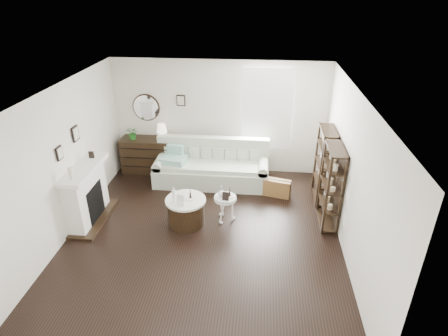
# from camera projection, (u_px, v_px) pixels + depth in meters

# --- Properties ---
(room) EXTENTS (5.50, 5.50, 5.50)m
(room) POSITION_uv_depth(u_px,v_px,m) (251.00, 109.00, 8.60)
(room) COLOR black
(room) RESTS_ON ground
(fireplace) EXTENTS (0.50, 1.40, 1.84)m
(fireplace) POSITION_uv_depth(u_px,v_px,m) (87.00, 196.00, 7.22)
(fireplace) COLOR white
(fireplace) RESTS_ON ground
(shelf_unit_far) EXTENTS (0.30, 0.80, 1.60)m
(shelf_unit_far) POSITION_uv_depth(u_px,v_px,m) (324.00, 165.00, 7.80)
(shelf_unit_far) COLOR black
(shelf_unit_far) RESTS_ON ground
(shelf_unit_near) EXTENTS (0.30, 0.80, 1.60)m
(shelf_unit_near) POSITION_uv_depth(u_px,v_px,m) (331.00, 187.00, 7.00)
(shelf_unit_near) COLOR black
(shelf_unit_near) RESTS_ON ground
(sofa) EXTENTS (2.61, 0.90, 1.01)m
(sofa) POSITION_uv_depth(u_px,v_px,m) (212.00, 169.00, 8.70)
(sofa) COLOR #B4BDA9
(sofa) RESTS_ON ground
(quilt) EXTENTS (0.62, 0.54, 0.14)m
(quilt) POSITION_uv_depth(u_px,v_px,m) (174.00, 160.00, 8.54)
(quilt) COLOR #2A9A77
(quilt) RESTS_ON sofa
(suitcase) EXTENTS (0.62, 0.33, 0.39)m
(suitcase) POSITION_uv_depth(u_px,v_px,m) (277.00, 188.00, 8.17)
(suitcase) COLOR brown
(suitcase) RESTS_ON ground
(dresser) EXTENTS (1.28, 0.55, 0.85)m
(dresser) POSITION_uv_depth(u_px,v_px,m) (149.00, 155.00, 9.14)
(dresser) COLOR black
(dresser) RESTS_ON ground
(table_lamp) EXTENTS (0.31, 0.31, 0.40)m
(table_lamp) POSITION_uv_depth(u_px,v_px,m) (162.00, 132.00, 8.82)
(table_lamp) COLOR beige
(table_lamp) RESTS_ON dresser
(potted_plant) EXTENTS (0.35, 0.33, 0.31)m
(potted_plant) POSITION_uv_depth(u_px,v_px,m) (133.00, 133.00, 8.86)
(potted_plant) COLOR #1B5F1B
(potted_plant) RESTS_ON dresser
(drum_table) EXTENTS (0.78, 0.78, 0.54)m
(drum_table) POSITION_uv_depth(u_px,v_px,m) (186.00, 211.00, 7.22)
(drum_table) COLOR black
(drum_table) RESTS_ON ground
(pedestal_table) EXTENTS (0.44, 0.44, 0.53)m
(pedestal_table) POSITION_uv_depth(u_px,v_px,m) (225.00, 199.00, 7.23)
(pedestal_table) COLOR silver
(pedestal_table) RESTS_ON ground
(eiffel_drum) EXTENTS (0.12, 0.12, 0.19)m
(eiffel_drum) POSITION_uv_depth(u_px,v_px,m) (190.00, 194.00, 7.10)
(eiffel_drum) COLOR black
(eiffel_drum) RESTS_ON drum_table
(bottle_drum) EXTENTS (0.07, 0.07, 0.29)m
(bottle_drum) POSITION_uv_depth(u_px,v_px,m) (174.00, 194.00, 6.98)
(bottle_drum) COLOR silver
(bottle_drum) RESTS_ON drum_table
(card_frame_drum) EXTENTS (0.16, 0.10, 0.20)m
(card_frame_drum) POSITION_uv_depth(u_px,v_px,m) (180.00, 200.00, 6.89)
(card_frame_drum) COLOR silver
(card_frame_drum) RESTS_ON drum_table
(eiffel_ped) EXTENTS (0.13, 0.13, 0.19)m
(eiffel_ped) POSITION_uv_depth(u_px,v_px,m) (230.00, 192.00, 7.18)
(eiffel_ped) COLOR black
(eiffel_ped) RESTS_ON pedestal_table
(flask_ped) EXTENTS (0.12, 0.12, 0.23)m
(flask_ped) POSITION_uv_depth(u_px,v_px,m) (221.00, 191.00, 7.18)
(flask_ped) COLOR silver
(flask_ped) RESTS_ON pedestal_table
(card_frame_ped) EXTENTS (0.13, 0.07, 0.17)m
(card_frame_ped) POSITION_uv_depth(u_px,v_px,m) (226.00, 196.00, 7.06)
(card_frame_ped) COLOR black
(card_frame_ped) RESTS_ON pedestal_table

